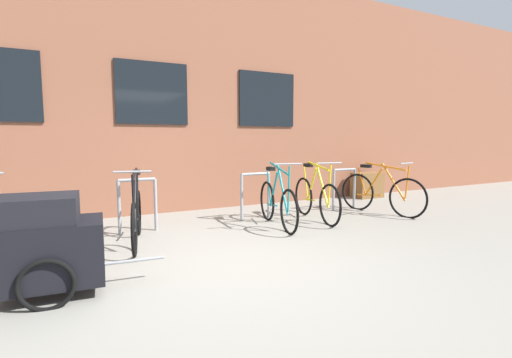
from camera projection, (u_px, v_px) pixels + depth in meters
ground_plane at (218, 264)px, 4.22m from camera, size 42.00×42.00×0.00m
storefront_building at (127, 101)px, 9.34m from camera, size 28.00×5.82×4.74m
bike_rack at (201, 195)px, 6.05m from camera, size 6.58×0.05×0.83m
bicycle_teal at (277, 203)px, 6.03m from camera, size 0.48×1.70×1.07m
bicycle_black at (136, 216)px, 5.02m from camera, size 0.54×1.71×1.05m
bicycle_yellow at (316, 198)px, 6.52m from camera, size 0.46×1.70×1.05m
bicycle_orange at (381, 193)px, 7.06m from camera, size 0.55×1.76×1.01m
bike_trailer at (47, 244)px, 3.33m from camera, size 1.47×0.74×0.93m
planter_box at (367, 185)px, 8.99m from camera, size 0.70×0.44×0.60m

